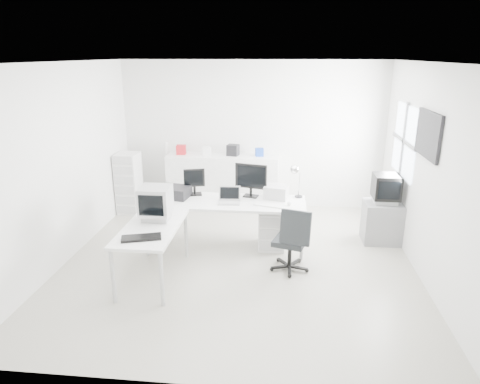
# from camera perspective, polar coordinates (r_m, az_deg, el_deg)

# --- Properties ---
(floor) EXTENTS (5.00, 5.00, 0.01)m
(floor) POSITION_cam_1_polar(r_m,az_deg,el_deg) (6.36, -0.19, -9.16)
(floor) COLOR beige
(floor) RESTS_ON ground
(ceiling) EXTENTS (5.00, 5.00, 0.01)m
(ceiling) POSITION_cam_1_polar(r_m,az_deg,el_deg) (5.66, -0.22, 16.95)
(ceiling) COLOR white
(ceiling) RESTS_ON back_wall
(back_wall) EXTENTS (5.00, 0.02, 2.80)m
(back_wall) POSITION_cam_1_polar(r_m,az_deg,el_deg) (8.29, 1.65, 7.54)
(back_wall) COLOR silver
(back_wall) RESTS_ON floor
(left_wall) EXTENTS (0.02, 5.00, 2.80)m
(left_wall) POSITION_cam_1_polar(r_m,az_deg,el_deg) (6.60, -22.37, 3.46)
(left_wall) COLOR silver
(left_wall) RESTS_ON floor
(right_wall) EXTENTS (0.02, 5.00, 2.80)m
(right_wall) POSITION_cam_1_polar(r_m,az_deg,el_deg) (6.13, 23.76, 2.24)
(right_wall) COLOR silver
(right_wall) RESTS_ON floor
(window) EXTENTS (0.02, 1.20, 1.10)m
(window) POSITION_cam_1_polar(r_m,az_deg,el_deg) (7.20, 21.05, 6.37)
(window) COLOR white
(window) RESTS_ON right_wall
(wall_picture) EXTENTS (0.04, 0.90, 0.60)m
(wall_picture) POSITION_cam_1_polar(r_m,az_deg,el_deg) (6.11, 23.81, 7.02)
(wall_picture) COLOR black
(wall_picture) RESTS_ON right_wall
(main_desk) EXTENTS (2.40, 0.80, 0.75)m
(main_desk) POSITION_cam_1_polar(r_m,az_deg,el_deg) (6.68, -1.75, -4.24)
(main_desk) COLOR silver
(main_desk) RESTS_ON floor
(side_desk) EXTENTS (0.70, 1.40, 0.75)m
(side_desk) POSITION_cam_1_polar(r_m,az_deg,el_deg) (5.88, -11.51, -7.88)
(side_desk) COLOR silver
(side_desk) RESTS_ON floor
(drawer_pedestal) EXTENTS (0.40, 0.50, 0.60)m
(drawer_pedestal) POSITION_cam_1_polar(r_m,az_deg,el_deg) (6.71, 4.28, -4.90)
(drawer_pedestal) COLOR silver
(drawer_pedestal) RESTS_ON floor
(inkjet_printer) EXTENTS (0.53, 0.45, 0.17)m
(inkjet_printer) POSITION_cam_1_polar(r_m,az_deg,el_deg) (6.78, -8.82, 0.01)
(inkjet_printer) COLOR black
(inkjet_printer) RESTS_ON main_desk
(lcd_monitor_small) EXTENTS (0.37, 0.27, 0.42)m
(lcd_monitor_small) POSITION_cam_1_polar(r_m,az_deg,el_deg) (6.81, -6.11, 1.30)
(lcd_monitor_small) COLOR black
(lcd_monitor_small) RESTS_ON main_desk
(lcd_monitor_large) EXTENTS (0.54, 0.32, 0.53)m
(lcd_monitor_large) POSITION_cam_1_polar(r_m,az_deg,el_deg) (6.67, 1.47, 1.55)
(lcd_monitor_large) COLOR black
(lcd_monitor_large) RESTS_ON main_desk
(laptop) EXTENTS (0.38, 0.39, 0.24)m
(laptop) POSITION_cam_1_polar(r_m,az_deg,el_deg) (6.41, -1.46, -0.50)
(laptop) COLOR #B7B7BA
(laptop) RESTS_ON main_desk
(white_keyboard) EXTENTS (0.46, 0.25, 0.02)m
(white_keyboard) POSITION_cam_1_polar(r_m,az_deg,el_deg) (6.35, 3.86, -1.76)
(white_keyboard) COLOR silver
(white_keyboard) RESTS_ON main_desk
(white_mouse) EXTENTS (0.06, 0.06, 0.06)m
(white_mouse) POSITION_cam_1_polar(r_m,az_deg,el_deg) (6.39, 6.57, -1.51)
(white_mouse) COLOR silver
(white_mouse) RESTS_ON main_desk
(laser_printer) EXTENTS (0.40, 0.36, 0.20)m
(laser_printer) POSITION_cam_1_polar(r_m,az_deg,el_deg) (6.67, 4.86, 0.01)
(laser_printer) COLOR #AAAAAA
(laser_printer) RESTS_ON main_desk
(desk_lamp) EXTENTS (0.17, 0.17, 0.48)m
(desk_lamp) POSITION_cam_1_polar(r_m,az_deg,el_deg) (6.71, 7.90, 1.26)
(desk_lamp) COLOR silver
(desk_lamp) RESTS_ON main_desk
(crt_monitor) EXTENTS (0.44, 0.44, 0.50)m
(crt_monitor) POSITION_cam_1_polar(r_m,az_deg,el_deg) (5.86, -11.18, -1.33)
(crt_monitor) COLOR #B7B7BA
(crt_monitor) RESTS_ON side_desk
(black_keyboard) EXTENTS (0.51, 0.32, 0.03)m
(black_keyboard) POSITION_cam_1_polar(r_m,az_deg,el_deg) (5.37, -13.02, -5.95)
(black_keyboard) COLOR black
(black_keyboard) RESTS_ON side_desk
(office_chair) EXTENTS (0.69, 0.69, 0.96)m
(office_chair) POSITION_cam_1_polar(r_m,az_deg,el_deg) (5.97, 6.72, -6.11)
(office_chair) COLOR #232527
(office_chair) RESTS_ON floor
(tv_cabinet) EXTENTS (0.60, 0.49, 0.66)m
(tv_cabinet) POSITION_cam_1_polar(r_m,az_deg,el_deg) (7.23, 18.45, -3.84)
(tv_cabinet) COLOR slate
(tv_cabinet) RESTS_ON floor
(crt_tv) EXTENTS (0.50, 0.48, 0.45)m
(crt_tv) POSITION_cam_1_polar(r_m,az_deg,el_deg) (7.05, 18.89, 0.35)
(crt_tv) COLOR black
(crt_tv) RESTS_ON tv_cabinet
(sideboard) EXTENTS (2.12, 0.53, 1.06)m
(sideboard) POSITION_cam_1_polar(r_m,az_deg,el_deg) (8.30, -2.29, 1.36)
(sideboard) COLOR silver
(sideboard) RESTS_ON floor
(clutter_box_a) EXTENTS (0.19, 0.17, 0.18)m
(clutter_box_a) POSITION_cam_1_polar(r_m,az_deg,el_deg) (8.29, -7.85, 5.61)
(clutter_box_a) COLOR #A7171E
(clutter_box_a) RESTS_ON sideboard
(clutter_box_b) EXTENTS (0.15, 0.13, 0.15)m
(clutter_box_b) POSITION_cam_1_polar(r_m,az_deg,el_deg) (8.19, -4.43, 5.48)
(clutter_box_b) COLOR silver
(clutter_box_b) RESTS_ON sideboard
(clutter_box_c) EXTENTS (0.24, 0.23, 0.21)m
(clutter_box_c) POSITION_cam_1_polar(r_m,az_deg,el_deg) (8.11, -0.94, 5.61)
(clutter_box_c) COLOR black
(clutter_box_c) RESTS_ON sideboard
(clutter_box_d) EXTENTS (0.17, 0.16, 0.15)m
(clutter_box_d) POSITION_cam_1_polar(r_m,az_deg,el_deg) (8.08, 2.60, 5.33)
(clutter_box_d) COLOR #163BA0
(clutter_box_d) RESTS_ON sideboard
(clutter_bottle) EXTENTS (0.07, 0.07, 0.22)m
(clutter_bottle) POSITION_cam_1_polar(r_m,az_deg,el_deg) (8.40, -9.80, 5.83)
(clutter_bottle) COLOR silver
(clutter_bottle) RESTS_ON sideboard
(filing_cabinet) EXTENTS (0.40, 0.48, 1.14)m
(filing_cabinet) POSITION_cam_1_polar(r_m,az_deg,el_deg) (8.34, -14.58, 1.16)
(filing_cabinet) COLOR silver
(filing_cabinet) RESTS_ON floor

